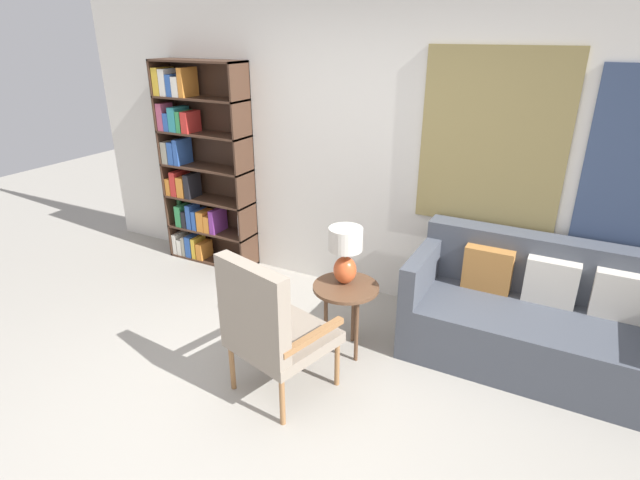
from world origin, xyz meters
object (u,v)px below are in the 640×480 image
armchair (269,324)px  couch (543,321)px  side_table (346,294)px  table_lamp (345,251)px  bookshelf (197,168)px

armchair → couch: bearing=39.7°
side_table → table_lamp: (-0.03, 0.04, 0.33)m
bookshelf → couch: (3.42, -0.26, -0.66)m
bookshelf → table_lamp: 2.22m
armchair → couch: 2.02m
armchair → side_table: bearing=72.8°
armchair → table_lamp: 0.81m
bookshelf → couch: bearing=-4.4°
bookshelf → table_lamp: bearing=-21.2°
bookshelf → armchair: (1.87, -1.55, -0.43)m
armchair → table_lamp: armchair is taller
side_table → table_lamp: 0.33m
couch → table_lamp: size_ratio=4.38×
table_lamp → side_table: bearing=-54.5°
bookshelf → armchair: size_ratio=1.99×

